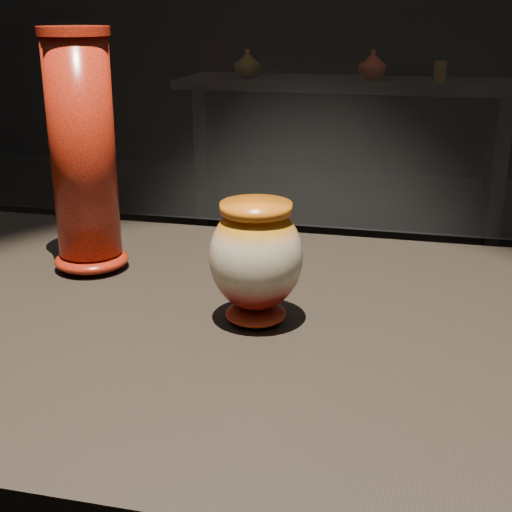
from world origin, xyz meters
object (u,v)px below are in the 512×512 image
at_px(main_vase, 256,258).
at_px(display_plinth, 233,482).
at_px(tall_vase, 83,158).
at_px(back_shelf, 350,125).

bearing_deg(main_vase, display_plinth, 172.64).
distance_m(display_plinth, tall_vase, 0.54).
height_order(display_plinth, main_vase, main_vase).
relative_size(display_plinth, tall_vase, 5.34).
relative_size(main_vase, tall_vase, 0.44).
relative_size(main_vase, back_shelf, 0.08).
xyz_separation_m(display_plinth, back_shelf, (-0.20, 3.39, 0.01)).
xyz_separation_m(display_plinth, main_vase, (0.04, -0.00, 0.36)).
bearing_deg(main_vase, tall_vase, 155.72).
xyz_separation_m(main_vase, tall_vase, (-0.31, 0.14, 0.09)).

